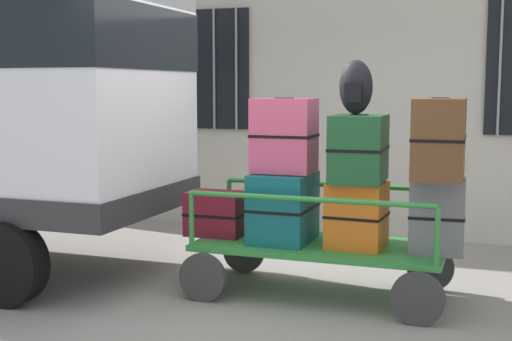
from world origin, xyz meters
The scene contains 12 objects.
ground_plane centered at (0.00, 0.00, 0.00)m, with size 40.00×40.00×0.00m, color gray.
building_wall centered at (0.00, 2.93, 2.50)m, with size 12.00×0.38×5.00m.
luggage_cart centered at (0.37, 0.24, 0.37)m, with size 2.17×1.03×0.46m.
cart_railing centered at (0.37, 0.24, 0.83)m, with size 2.05×0.90×0.47m.
suitcase_left_bottom centered at (-0.59, 0.25, 0.65)m, with size 0.51×0.35×0.40m.
suitcase_midleft_bottom centered at (0.05, 0.21, 0.75)m, with size 0.50×0.62×0.60m.
suitcase_midleft_middle centered at (0.05, 0.23, 1.37)m, with size 0.52×0.40×0.64m.
suitcase_center_bottom centered at (0.69, 0.20, 0.73)m, with size 0.49×0.46×0.55m.
suitcase_center_middle centered at (0.69, 0.24, 1.28)m, with size 0.45×0.62×0.55m.
suitcase_midright_bottom centered at (1.34, 0.20, 0.76)m, with size 0.45×0.35×0.61m.
suitcase_midright_middle centered at (1.34, 0.21, 1.38)m, with size 0.42×0.72×0.63m.
backpack centered at (0.67, 0.20, 1.78)m, with size 0.27×0.22×0.44m.
Camera 1 is at (1.80, -5.40, 1.78)m, focal length 48.73 mm.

